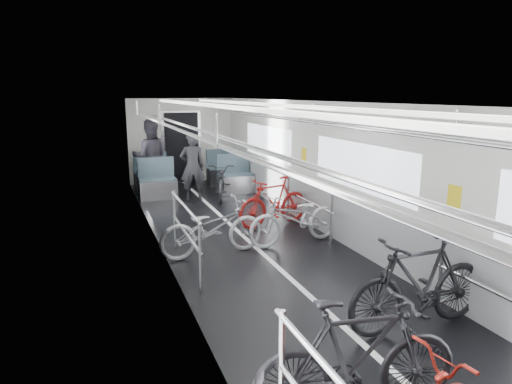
{
  "coord_description": "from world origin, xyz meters",
  "views": [
    {
      "loc": [
        -2.51,
        -6.09,
        2.54
      ],
      "look_at": [
        0.0,
        0.75,
        0.96
      ],
      "focal_mm": 32.0,
      "sensor_mm": 36.0,
      "label": 1
    }
  ],
  "objects_px": {
    "bike_right_mid": "(295,218)",
    "person_seated": "(151,157)",
    "bike_right_near": "(420,283)",
    "bike_left_mid": "(358,358)",
    "bike_right_far": "(274,202)",
    "person_standing": "(193,167)",
    "bike_aisle": "(222,180)",
    "bike_left_far": "(212,228)"
  },
  "relations": [
    {
      "from": "bike_left_mid",
      "to": "person_seated",
      "type": "height_order",
      "value": "person_seated"
    },
    {
      "from": "bike_right_near",
      "to": "bike_right_mid",
      "type": "height_order",
      "value": "bike_right_near"
    },
    {
      "from": "person_standing",
      "to": "bike_aisle",
      "type": "bearing_deg",
      "value": 178.2
    },
    {
      "from": "bike_right_far",
      "to": "person_standing",
      "type": "xyz_separation_m",
      "value": [
        -1.0,
        2.68,
        0.33
      ]
    },
    {
      "from": "bike_left_mid",
      "to": "bike_right_mid",
      "type": "height_order",
      "value": "bike_left_mid"
    },
    {
      "from": "bike_aisle",
      "to": "person_seated",
      "type": "distance_m",
      "value": 2.02
    },
    {
      "from": "bike_right_near",
      "to": "bike_left_far",
      "type": "bearing_deg",
      "value": -154.34
    },
    {
      "from": "bike_right_mid",
      "to": "person_standing",
      "type": "bearing_deg",
      "value": -173.73
    },
    {
      "from": "person_standing",
      "to": "bike_right_near",
      "type": "bearing_deg",
      "value": 104.25
    },
    {
      "from": "bike_right_near",
      "to": "bike_left_mid",
      "type": "bearing_deg",
      "value": -55.83
    },
    {
      "from": "bike_left_mid",
      "to": "bike_right_mid",
      "type": "bearing_deg",
      "value": -10.13
    },
    {
      "from": "bike_left_mid",
      "to": "person_standing",
      "type": "distance_m",
      "value": 7.91
    },
    {
      "from": "bike_right_mid",
      "to": "person_seated",
      "type": "height_order",
      "value": "person_seated"
    },
    {
      "from": "bike_left_far",
      "to": "person_seated",
      "type": "xyz_separation_m",
      "value": [
        -0.29,
        4.99,
        0.5
      ]
    },
    {
      "from": "bike_aisle",
      "to": "person_seated",
      "type": "bearing_deg",
      "value": 159.84
    },
    {
      "from": "bike_left_mid",
      "to": "bike_right_far",
      "type": "xyz_separation_m",
      "value": [
        1.44,
        5.22,
        -0.03
      ]
    },
    {
      "from": "bike_right_near",
      "to": "person_seated",
      "type": "distance_m",
      "value": 8.24
    },
    {
      "from": "bike_right_far",
      "to": "person_seated",
      "type": "height_order",
      "value": "person_seated"
    },
    {
      "from": "bike_right_mid",
      "to": "bike_aisle",
      "type": "relative_size",
      "value": 1.01
    },
    {
      "from": "bike_right_far",
      "to": "bike_right_mid",
      "type": "bearing_deg",
      "value": -17.22
    },
    {
      "from": "person_seated",
      "to": "bike_aisle",
      "type": "bearing_deg",
      "value": 149.8
    },
    {
      "from": "bike_right_far",
      "to": "bike_left_mid",
      "type": "bearing_deg",
      "value": -28.85
    },
    {
      "from": "bike_right_mid",
      "to": "person_standing",
      "type": "xyz_separation_m",
      "value": [
        -0.93,
        3.83,
        0.36
      ]
    },
    {
      "from": "bike_left_far",
      "to": "bike_right_near",
      "type": "bearing_deg",
      "value": -159.42
    },
    {
      "from": "bike_right_near",
      "to": "bike_right_far",
      "type": "xyz_separation_m",
      "value": [
        0.04,
        4.24,
        -0.05
      ]
    },
    {
      "from": "bike_right_near",
      "to": "bike_right_far",
      "type": "distance_m",
      "value": 4.24
    },
    {
      "from": "bike_left_mid",
      "to": "bike_left_far",
      "type": "distance_m",
      "value": 4.02
    },
    {
      "from": "bike_left_mid",
      "to": "person_standing",
      "type": "bearing_deg",
      "value": 5.25
    },
    {
      "from": "bike_left_mid",
      "to": "bike_right_mid",
      "type": "distance_m",
      "value": 4.28
    },
    {
      "from": "person_standing",
      "to": "bike_right_mid",
      "type": "bearing_deg",
      "value": 109.95
    },
    {
      "from": "bike_left_mid",
      "to": "bike_right_far",
      "type": "distance_m",
      "value": 5.41
    },
    {
      "from": "bike_right_far",
      "to": "bike_left_far",
      "type": "bearing_deg",
      "value": -65.67
    },
    {
      "from": "bike_right_mid",
      "to": "bike_right_far",
      "type": "relative_size",
      "value": 1.09
    },
    {
      "from": "bike_left_far",
      "to": "bike_aisle",
      "type": "distance_m",
      "value": 3.98
    },
    {
      "from": "bike_left_far",
      "to": "bike_aisle",
      "type": "height_order",
      "value": "bike_aisle"
    },
    {
      "from": "bike_right_far",
      "to": "person_standing",
      "type": "height_order",
      "value": "person_standing"
    },
    {
      "from": "person_standing",
      "to": "bike_right_far",
      "type": "bearing_deg",
      "value": 116.89
    },
    {
      "from": "bike_left_mid",
      "to": "bike_left_far",
      "type": "bearing_deg",
      "value": 10.01
    },
    {
      "from": "bike_left_far",
      "to": "bike_right_mid",
      "type": "distance_m",
      "value": 1.47
    },
    {
      "from": "bike_left_mid",
      "to": "person_seated",
      "type": "relative_size",
      "value": 0.89
    },
    {
      "from": "bike_aisle",
      "to": "bike_left_far",
      "type": "bearing_deg",
      "value": -90.12
    },
    {
      "from": "bike_left_mid",
      "to": "person_seated",
      "type": "bearing_deg",
      "value": 10.96
    }
  ]
}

